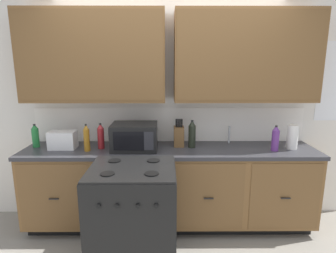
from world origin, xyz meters
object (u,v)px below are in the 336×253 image
object	(u,v)px
paper_towel_roll	(292,137)
bottle_amber	(87,138)
knife_block	(179,136)
bottle_violet	(275,138)
toaster	(63,140)
bottle_green	(35,136)
stove_range	(133,216)
microwave	(135,137)
bottle_red	(101,136)
bottle_dark	(192,134)

from	to	relation	value
paper_towel_roll	bottle_amber	world-z (taller)	bottle_amber
knife_block	bottle_violet	bearing A→B (deg)	-10.11
toaster	bottle_green	bearing A→B (deg)	169.03
bottle_amber	knife_block	bearing A→B (deg)	10.49
paper_towel_roll	bottle_violet	world-z (taller)	bottle_violet
paper_towel_roll	stove_range	bearing A→B (deg)	-159.72
microwave	bottle_green	distance (m)	1.11
stove_range	knife_block	bearing A→B (deg)	58.53
bottle_red	bottle_amber	size ratio (longest dim) A/B	0.96
microwave	paper_towel_roll	distance (m)	1.70
bottle_red	bottle_amber	distance (m)	0.16
bottle_dark	bottle_red	bearing A→B (deg)	-178.08
bottle_dark	toaster	bearing A→B (deg)	-178.80
stove_range	bottle_dark	world-z (taller)	bottle_dark
bottle_dark	knife_block	bearing A→B (deg)	158.73
paper_towel_roll	bottle_violet	size ratio (longest dim) A/B	0.96
microwave	stove_range	bearing A→B (deg)	-86.17
bottle_red	knife_block	bearing A→B (deg)	5.94
knife_block	bottle_red	xyz separation A→B (m)	(-0.85, -0.09, 0.02)
stove_range	knife_block	xyz separation A→B (m)	(0.44, 0.72, 0.57)
bottle_red	bottle_dark	distance (m)	0.99
paper_towel_roll	bottle_red	distance (m)	2.07
bottle_green	bottle_amber	xyz separation A→B (m)	(0.61, -0.16, 0.02)
paper_towel_roll	microwave	bearing A→B (deg)	-179.50
knife_block	bottle_amber	xyz separation A→B (m)	(-0.98, -0.18, 0.03)
paper_towel_roll	bottle_dark	xyz separation A→B (m)	(-1.08, 0.05, 0.02)
microwave	knife_block	world-z (taller)	knife_block
bottle_red	bottle_green	xyz separation A→B (m)	(-0.74, 0.07, -0.01)
stove_range	toaster	bearing A→B (deg)	142.34
bottle_violet	bottle_amber	world-z (taller)	bottle_amber
bottle_green	microwave	bearing A→B (deg)	-5.08
toaster	bottle_green	world-z (taller)	bottle_green
bottle_green	knife_block	bearing A→B (deg)	0.80
bottle_amber	bottle_red	bearing A→B (deg)	35.90
bottle_violet	bottle_dark	bearing A→B (deg)	171.81
bottle_violet	toaster	bearing A→B (deg)	177.59
stove_range	microwave	world-z (taller)	microwave
stove_range	bottle_violet	world-z (taller)	bottle_violet
knife_block	bottle_green	xyz separation A→B (m)	(-1.58, -0.02, 0.01)
microwave	paper_towel_roll	bearing A→B (deg)	0.50
stove_range	bottle_amber	distance (m)	0.96
toaster	bottle_green	xyz separation A→B (m)	(-0.32, 0.06, 0.03)
stove_range	paper_towel_roll	xyz separation A→B (m)	(1.66, 0.61, 0.58)
knife_block	toaster	bearing A→B (deg)	-176.18
paper_towel_roll	bottle_red	size ratio (longest dim) A/B	0.93
bottle_amber	bottle_green	bearing A→B (deg)	165.39
bottle_dark	bottle_green	bearing A→B (deg)	178.91
toaster	bottle_dark	bearing A→B (deg)	1.20
paper_towel_roll	bottle_violet	distance (m)	0.23
bottle_amber	paper_towel_roll	bearing A→B (deg)	1.97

